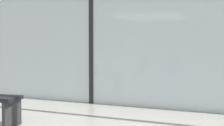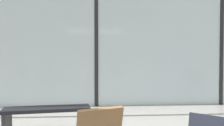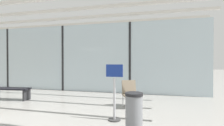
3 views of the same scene
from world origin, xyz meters
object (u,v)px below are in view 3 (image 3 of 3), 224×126
object	(u,v)px
lounge_chair_4	(130,92)
trash_bin	(134,113)
info_sign	(114,94)
waiting_bench	(11,91)
parked_airplane	(111,57)

from	to	relation	value
lounge_chair_4	trash_bin	world-z (taller)	lounge_chair_4
trash_bin	info_sign	distance (m)	0.90
info_sign	waiting_bench	bearing A→B (deg)	165.38
parked_airplane	lounge_chair_4	bearing A→B (deg)	-70.47
parked_airplane	waiting_bench	size ratio (longest dim) A/B	6.97
lounge_chair_4	waiting_bench	distance (m)	4.69
parked_airplane	info_sign	world-z (taller)	parked_airplane
lounge_chair_4	trash_bin	xyz separation A→B (m)	(0.34, -1.98, -0.06)
waiting_bench	parked_airplane	bearing A→B (deg)	62.63
lounge_chair_4	info_sign	world-z (taller)	info_sign
parked_airplane	info_sign	xyz separation A→B (m)	(2.06, -7.79, -1.13)
lounge_chair_4	trash_bin	size ratio (longest dim) A/B	1.01
lounge_chair_4	waiting_bench	xyz separation A→B (m)	(-4.68, -0.17, -0.13)
trash_bin	info_sign	xyz separation A→B (m)	(-0.57, 0.65, 0.25)
parked_airplane	lounge_chair_4	distance (m)	6.97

